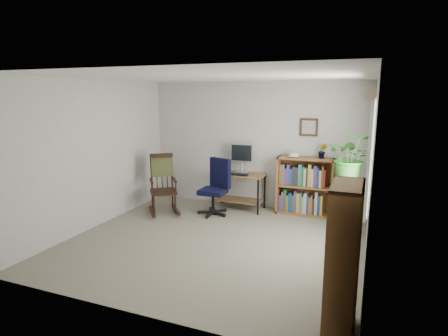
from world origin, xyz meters
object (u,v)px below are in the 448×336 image
at_px(office_chair, 213,187).
at_px(rocking_chair, 163,184).
at_px(desk, 239,191).
at_px(low_bookshelf, 305,186).
at_px(tall_bookshelf, 343,262).

bearing_deg(office_chair, rocking_chair, -146.69).
distance_m(desk, low_bookshelf, 1.24).
xyz_separation_m(rocking_chair, low_bookshelf, (2.43, 0.87, -0.03)).
height_order(desk, tall_bookshelf, tall_bookshelf).
height_order(desk, office_chair, office_chair).
distance_m(desk, tall_bookshelf, 3.93).
bearing_deg(desk, tall_bookshelf, -57.12).
bearing_deg(low_bookshelf, desk, -174.37).
relative_size(office_chair, tall_bookshelf, 0.73).
xyz_separation_m(office_chair, low_bookshelf, (1.54, 0.63, 0.01)).
bearing_deg(office_chair, tall_bookshelf, -30.37).
height_order(low_bookshelf, tall_bookshelf, tall_bookshelf).
xyz_separation_m(rocking_chair, tall_bookshelf, (3.34, -2.54, 0.15)).
height_order(office_chair, low_bookshelf, low_bookshelf).
relative_size(low_bookshelf, tall_bookshelf, 0.74).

